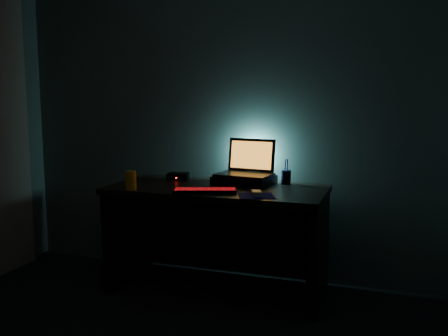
% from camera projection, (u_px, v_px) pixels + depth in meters
% --- Properties ---
extents(room, '(3.50, 4.00, 2.50)m').
position_uv_depth(room, '(75.00, 130.00, 1.88)').
color(room, black).
rests_on(room, ground).
extents(desk, '(1.50, 0.70, 0.75)m').
position_uv_depth(desk, '(220.00, 221.00, 3.56)').
color(desk, black).
rests_on(desk, ground).
extents(riser, '(0.44, 0.35, 0.06)m').
position_uv_depth(riser, '(244.00, 180.00, 3.57)').
color(riser, black).
rests_on(riser, desk).
extents(laptop, '(0.41, 0.33, 0.26)m').
position_uv_depth(laptop, '(247.00, 167.00, 3.60)').
color(laptop, black).
rests_on(laptop, riser).
extents(keyboard, '(0.43, 0.26, 0.03)m').
position_uv_depth(keyboard, '(205.00, 191.00, 3.26)').
color(keyboard, black).
rests_on(keyboard, desk).
extents(mousepad, '(0.28, 0.27, 0.00)m').
position_uv_depth(mousepad, '(256.00, 196.00, 3.15)').
color(mousepad, '#0C0C58').
rests_on(mousepad, desk).
extents(mouse, '(0.09, 0.11, 0.03)m').
position_uv_depth(mouse, '(256.00, 193.00, 3.14)').
color(mouse, gray).
rests_on(mouse, mousepad).
extents(pen_cup, '(0.07, 0.07, 0.10)m').
position_uv_depth(pen_cup, '(286.00, 177.00, 3.57)').
color(pen_cup, black).
rests_on(pen_cup, desk).
extents(juice_glass, '(0.09, 0.09, 0.13)m').
position_uv_depth(juice_glass, '(131.00, 181.00, 3.35)').
color(juice_glass, orange).
rests_on(juice_glass, desk).
extents(router, '(0.18, 0.15, 0.05)m').
position_uv_depth(router, '(178.00, 176.00, 3.75)').
color(router, black).
rests_on(router, desk).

